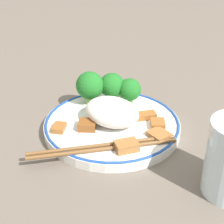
% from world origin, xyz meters
% --- Properties ---
extents(ground_plane, '(3.00, 3.00, 0.00)m').
position_xyz_m(ground_plane, '(0.00, 0.00, 0.00)').
color(ground_plane, '#665B51').
extents(plate, '(0.23, 0.23, 0.02)m').
position_xyz_m(plate, '(0.00, 0.00, 0.01)').
color(plate, white).
rests_on(plate, ground_plane).
extents(rice_mound, '(0.10, 0.07, 0.04)m').
position_xyz_m(rice_mound, '(0.00, -0.00, 0.04)').
color(rice_mound, white).
rests_on(rice_mound, plate).
extents(broccoli_back_left, '(0.04, 0.04, 0.05)m').
position_xyz_m(broccoli_back_left, '(-0.02, 0.08, 0.04)').
color(broccoli_back_left, '#7FB756').
rests_on(broccoli_back_left, plate).
extents(broccoli_back_center, '(0.05, 0.05, 0.05)m').
position_xyz_m(broccoli_back_center, '(-0.05, 0.06, 0.05)').
color(broccoli_back_center, '#7FB756').
rests_on(broccoli_back_center, plate).
extents(broccoli_back_right, '(0.05, 0.05, 0.06)m').
position_xyz_m(broccoli_back_right, '(-0.07, 0.03, 0.05)').
color(broccoli_back_right, '#7FB756').
rests_on(broccoli_back_right, plate).
extents(meat_near_front, '(0.04, 0.04, 0.01)m').
position_xyz_m(meat_near_front, '(-0.03, 0.01, 0.02)').
color(meat_near_front, '#995B28').
rests_on(meat_near_front, plate).
extents(meat_near_left, '(0.04, 0.04, 0.01)m').
position_xyz_m(meat_near_left, '(-0.02, -0.04, 0.02)').
color(meat_near_left, brown).
rests_on(meat_near_left, plate).
extents(meat_near_right, '(0.04, 0.04, 0.01)m').
position_xyz_m(meat_near_right, '(0.07, -0.05, 0.02)').
color(meat_near_right, '#9E6633').
rests_on(meat_near_right, plate).
extents(meat_near_back, '(0.04, 0.04, 0.01)m').
position_xyz_m(meat_near_back, '(0.03, 0.05, 0.02)').
color(meat_near_back, '#995B28').
rests_on(meat_near_back, plate).
extents(meat_on_rice_edge, '(0.03, 0.03, 0.01)m').
position_xyz_m(meat_on_rice_edge, '(-0.05, -0.07, 0.02)').
color(meat_on_rice_edge, '#995B28').
rests_on(meat_on_rice_edge, plate).
extents(meat_mid_left, '(0.04, 0.04, 0.01)m').
position_xyz_m(meat_mid_left, '(0.08, 0.01, 0.02)').
color(meat_mid_left, '#9E6633').
rests_on(meat_mid_left, plate).
extents(meat_mid_right, '(0.03, 0.03, 0.01)m').
position_xyz_m(meat_mid_right, '(0.07, 0.04, 0.02)').
color(meat_mid_right, '#995B28').
rests_on(meat_mid_right, plate).
extents(chopsticks, '(0.16, 0.19, 0.01)m').
position_xyz_m(chopsticks, '(0.04, -0.07, 0.02)').
color(chopsticks, brown).
rests_on(chopsticks, plate).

